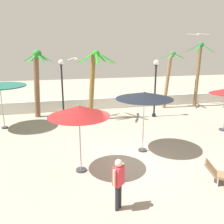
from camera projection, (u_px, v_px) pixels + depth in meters
The scene contains 14 objects.
ground_plane at pixel (129, 161), 10.97m from camera, with size 56.00×56.00×0.00m, color #9E9384.
boundary_wall at pixel (95, 104), 19.77m from camera, with size 25.20×0.30×0.88m, color silver.
patio_umbrella_1 at pixel (144, 96), 11.31m from camera, with size 2.70×2.70×2.99m.
patio_umbrella_2 at pixel (0, 87), 14.62m from camera, with size 3.06×3.06×2.81m.
patio_umbrella_3 at pixel (79, 111), 9.45m from camera, with size 2.45×2.45×2.83m.
palm_tree_0 at pixel (169, 73), 19.64m from camera, with size 1.99×2.01×4.59m.
palm_tree_1 at pixel (37, 76), 17.03m from camera, with size 2.04×1.91×4.76m.
palm_tree_2 at pixel (93, 77), 16.34m from camera, with size 2.69×2.76×4.74m.
palm_tree_3 at pixel (198, 68), 19.90m from camera, with size 2.26×2.39×5.27m.
lamp_post_0 at pixel (155, 82), 17.15m from camera, with size 0.38×0.38×4.06m.
lamp_post_1 at pixel (62, 82), 17.56m from camera, with size 0.37×0.37×4.06m.
guest_0 at pixel (118, 179), 7.49m from camera, with size 0.43×0.42×1.72m.
seagull_0 at pixel (76, 59), 16.62m from camera, with size 1.14×0.68×0.17m.
seagull_1 at pixel (198, 34), 14.84m from camera, with size 1.03×1.05×0.14m.
Camera 1 is at (-3.04, -9.55, 5.04)m, focal length 39.16 mm.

